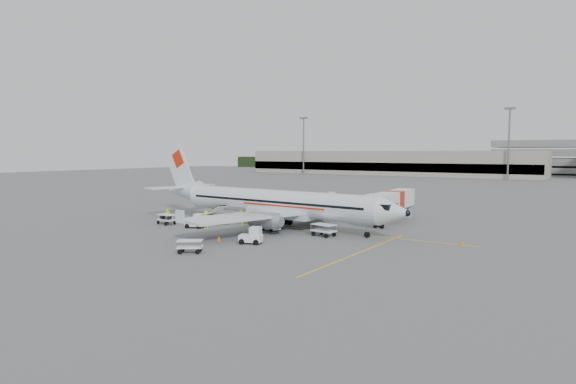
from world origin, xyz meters
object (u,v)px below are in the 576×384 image
Objects in this scene: belt_loader at (216,211)px; tug_mid at (271,224)px; tug_fore at (251,235)px; tug_aft at (195,221)px; jet_bridge at (394,207)px; aircraft at (276,185)px.

belt_loader is 9.01m from tug_mid.
tug_aft is (-11.03, 3.97, 0.01)m from tug_fore.
aircraft is at bearing -136.19° from jet_bridge.
tug_aft is (-16.91, -16.37, -1.11)m from jet_bridge.
jet_bridge is 7.41× the size of tug_mid.
tug_mid is at bearing 92.28° from tug_fore.
tug_fore is at bearing -54.67° from tug_mid.
tug_mid is at bearing -126.59° from jet_bridge.
jet_bridge is at bearing 54.92° from tug_fore.
tug_aft is at bearing -137.71° from aircraft.
tug_mid is 0.95× the size of tug_aft.
jet_bridge is 7.08× the size of tug_fore.
tug_fore is at bearing -11.42° from belt_loader.
tug_aft reaches higher than tug_mid.
tug_fore is 0.99× the size of tug_aft.
jet_bridge is 21.40m from belt_loader.
aircraft is 17.48× the size of tug_mid.
jet_bridge reaches higher than tug_aft.
belt_loader reaches higher than tug_mid.
aircraft is 16.59× the size of tug_aft.
aircraft reaches higher than jet_bridge.
tug_mid is (-2.72, 6.99, -0.03)m from tug_fore.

